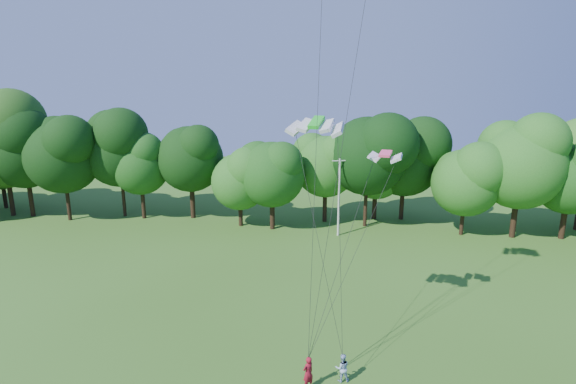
# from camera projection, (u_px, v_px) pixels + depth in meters

# --- Properties ---
(utility_pole) EXTENTS (1.55, 0.50, 7.92)m
(utility_pole) POSITION_uv_depth(u_px,v_px,m) (339.00, 197.00, 44.84)
(utility_pole) COLOR silver
(utility_pole) RESTS_ON ground
(kite_flyer_left) EXTENTS (0.76, 0.76, 1.77)m
(kite_flyer_left) POSITION_uv_depth(u_px,v_px,m) (308.00, 373.00, 22.68)
(kite_flyer_left) COLOR maroon
(kite_flyer_left) RESTS_ON ground
(kite_flyer_right) EXTENTS (0.85, 0.72, 1.54)m
(kite_flyer_right) POSITION_uv_depth(u_px,v_px,m) (342.00, 368.00, 23.26)
(kite_flyer_right) COLOR #A1BADF
(kite_flyer_right) RESTS_ON ground
(kite_green) EXTENTS (3.14, 1.96, 0.63)m
(kite_green) POSITION_uv_depth(u_px,v_px,m) (316.00, 122.00, 23.52)
(kite_green) COLOR green
(kite_green) RESTS_ON ground
(kite_pink) EXTENTS (2.08, 1.41, 0.33)m
(kite_pink) POSITION_uv_depth(u_px,v_px,m) (386.00, 154.00, 25.70)
(kite_pink) COLOR #FE467A
(kite_pink) RESTS_ON ground
(tree_back_west) EXTENTS (10.58, 10.58, 15.39)m
(tree_back_west) POSITION_uv_depth(u_px,v_px,m) (1.00, 133.00, 50.46)
(tree_back_west) COLOR #342115
(tree_back_west) RESTS_ON ground
(tree_back_center) EXTENTS (9.09, 9.09, 13.22)m
(tree_back_center) POSITION_uv_depth(u_px,v_px,m) (368.00, 151.00, 46.89)
(tree_back_center) COLOR #301F12
(tree_back_center) RESTS_ON ground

